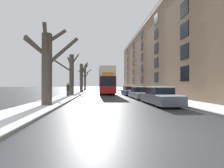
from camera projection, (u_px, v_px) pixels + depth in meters
The scene contains 13 objects.
ground_plane at pixel (152, 136), 4.51m from camera, with size 320.00×320.00×0.00m, color #303335.
sidewalk_left at pixel (88, 89), 56.78m from camera, with size 2.66×130.00×0.16m.
sidewalk_right at pixel (117, 89), 57.80m from camera, with size 2.66×130.00×0.16m.
terrace_facade_right at pixel (164, 59), 29.45m from camera, with size 9.10×40.86×13.36m.
bare_tree_left_0 at pixel (47, 65), 10.52m from camera, with size 4.48×2.90×5.69m.
bare_tree_left_1 at pixel (71, 73), 21.25m from camera, with size 3.43×2.62×6.44m.
bare_tree_left_2 at pixel (82, 77), 31.54m from camera, with size 1.95×4.09×6.58m.
bare_tree_left_3 at pixel (85, 79), 42.41m from camera, with size 3.72×2.18×7.15m.
double_decker_bus at pixel (106, 80), 26.71m from camera, with size 2.49×10.10×4.41m.
parked_car_0 at pixel (160, 96), 11.54m from camera, with size 1.71×4.57×1.45m.
parked_car_1 at pixel (140, 93), 16.97m from camera, with size 1.81×4.38×1.38m.
parked_car_2 at pixel (129, 91), 22.76m from camera, with size 1.88×4.38×1.44m.
pedestrian_left_sidewalk at pixel (68, 89), 19.36m from camera, with size 0.40×0.40×1.82m.
Camera 1 is at (-1.61, -4.40, 1.52)m, focal length 24.00 mm.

